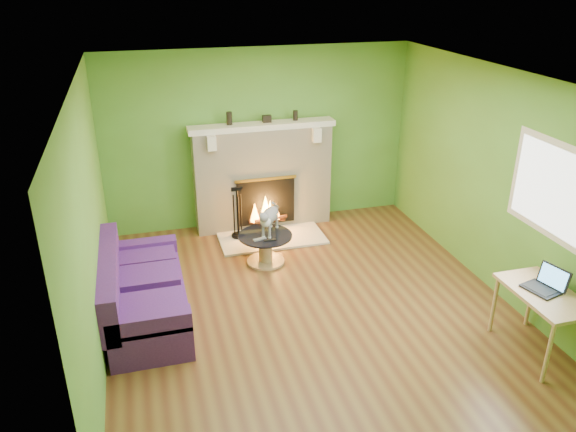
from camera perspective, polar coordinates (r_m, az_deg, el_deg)
The scene contains 22 objects.
floor at distance 6.59m, azimuth 2.18°, elevation -9.04°, with size 5.00×5.00×0.00m, color #583119.
ceiling at distance 5.62m, azimuth 2.60°, elevation 13.80°, with size 5.00×5.00×0.00m, color white.
wall_back at distance 8.27m, azimuth -2.94°, elevation 7.87°, with size 5.00×5.00×0.00m, color #4F832B.
wall_front at distance 3.97m, azimuth 13.62°, elevation -12.03°, with size 5.00×5.00×0.00m, color #4F832B.
wall_left at distance 5.76m, azimuth -19.49°, elevation -0.91°, with size 5.00×5.00×0.00m, color #4F832B.
wall_right at distance 6.97m, azimuth 20.32°, elevation 3.26°, with size 5.00×5.00×0.00m, color #4F832B.
window_frame at distance 6.23m, azimuth 25.19°, elevation 2.50°, with size 1.20×1.20×0.00m, color silver.
window_pane at distance 6.22m, azimuth 25.13°, elevation 2.49°, with size 1.06×1.06×0.00m, color white.
fireplace at distance 8.26m, azimuth -2.57°, elevation 4.01°, with size 2.10×0.46×1.58m.
hearth at distance 8.09m, azimuth -1.65°, elevation -2.24°, with size 1.50×0.75×0.03m, color beige.
mantel at distance 8.01m, azimuth -2.64°, elevation 9.13°, with size 2.10×0.28×0.08m, color silver.
sofa at distance 6.40m, azimuth -14.69°, elevation -7.67°, with size 0.86×1.81×0.81m.
coffee_table at distance 7.38m, azimuth -2.31°, elevation -3.11°, with size 0.71×0.71×0.40m.
desk at distance 6.08m, azimuth 24.56°, elevation -7.76°, with size 0.55×0.94×0.70m.
cat at distance 7.28m, azimuth -1.84°, elevation -0.24°, with size 0.24×0.65×0.41m, color slate, non-canonical shape.
remote_silver at distance 7.18m, azimuth -2.89°, elevation -2.36°, with size 0.17×0.04×0.02m, color gray.
remote_black at distance 7.15m, azimuth -1.84°, elevation -2.46°, with size 0.16×0.04×0.02m, color black.
laptop at distance 6.01m, azimuth 24.46°, elevation -5.88°, with size 0.28×0.33×0.24m, color black, non-canonical shape.
fire_tools at distance 7.98m, azimuth -5.13°, elevation 0.40°, with size 0.20×0.20×0.76m, color black, non-canonical shape.
mantel_vase_left at distance 7.92m, azimuth -5.99°, elevation 9.83°, with size 0.08×0.08×0.18m, color black.
mantel_vase_right at distance 8.13m, azimuth 0.76°, elevation 10.18°, with size 0.07×0.07×0.14m, color black.
mantel_box at distance 8.03m, azimuth -2.17°, elevation 9.85°, with size 0.12×0.08×0.10m, color black.
Camera 1 is at (-1.71, -5.26, 3.59)m, focal length 35.00 mm.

